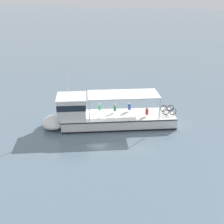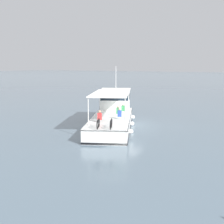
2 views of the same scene
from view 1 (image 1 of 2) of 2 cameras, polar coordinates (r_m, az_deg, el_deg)
The scene contains 2 objects.
ground_plane at distance 31.15m, azimuth -2.91°, elevation -1.60°, with size 400.00×400.00×0.00m, color slate.
ferry_main at distance 29.59m, azimuth -1.96°, elevation -0.75°, with size 8.24×12.80×5.32m.
Camera 1 is at (26.21, 11.44, 12.34)m, focal length 49.32 mm.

